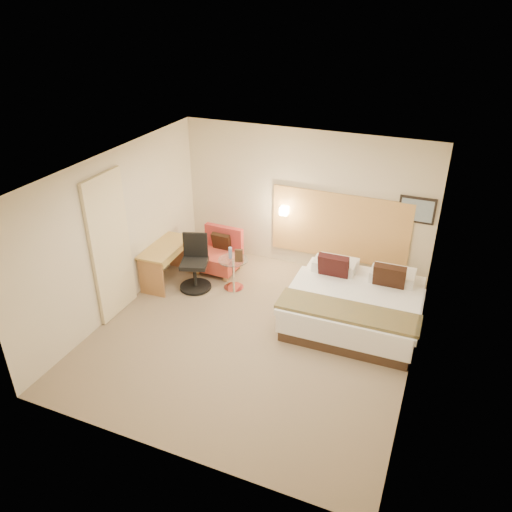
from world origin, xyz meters
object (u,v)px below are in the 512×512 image
at_px(lounge_chair, 219,254).
at_px(desk, 166,254).
at_px(desk_chair, 195,267).
at_px(bed, 355,303).
at_px(side_table, 233,272).

distance_m(lounge_chair, desk, 1.05).
xyz_separation_m(lounge_chair, desk_chair, (-0.12, -0.75, 0.09)).
xyz_separation_m(lounge_chair, desk, (-0.70, -0.75, 0.24)).
xyz_separation_m(bed, desk_chair, (-2.91, -0.07, 0.09)).
bearing_deg(desk, side_table, 10.17).
bearing_deg(desk, lounge_chair, 47.00).
bearing_deg(lounge_chair, desk_chair, -98.76).
relative_size(bed, desk_chair, 2.11).
xyz_separation_m(lounge_chair, side_table, (0.55, -0.53, 0.00)).
distance_m(bed, side_table, 2.26).
xyz_separation_m(side_table, desk, (-1.24, -0.22, 0.24)).
height_order(desk, desk_chair, desk_chair).
bearing_deg(lounge_chair, desk, -133.00).
bearing_deg(desk, bed, 1.10).
bearing_deg(desk_chair, desk, -179.99).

